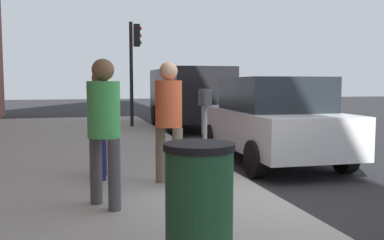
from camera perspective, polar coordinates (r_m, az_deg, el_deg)
ground_plane at (r=5.93m, az=10.95°, el=-11.19°), size 80.00×80.00×0.00m
sidewalk_slab at (r=5.37m, az=-19.98°, el=-12.32°), size 28.00×6.00×0.15m
parking_meter at (r=6.48m, az=1.79°, el=0.75°), size 0.36×0.12×1.41m
pedestrian_at_meter at (r=6.14m, az=-3.20°, el=1.05°), size 0.50×0.39×1.81m
pedestrian_bystander at (r=5.10m, az=-11.90°, el=-0.02°), size 0.49×0.39×1.79m
parking_officer at (r=6.74m, az=-12.34°, el=0.65°), size 0.52×0.37×1.71m
parked_sedan_near at (r=8.93m, az=10.66°, el=0.10°), size 4.46×2.10×1.77m
parked_van_far at (r=15.41m, az=-0.55°, el=3.56°), size 5.22×2.16×2.18m
traffic_signal at (r=14.78m, az=-7.89°, el=8.57°), size 0.24×0.44×3.60m
trash_bin at (r=3.52m, az=0.98°, el=-11.29°), size 0.59×0.59×1.01m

